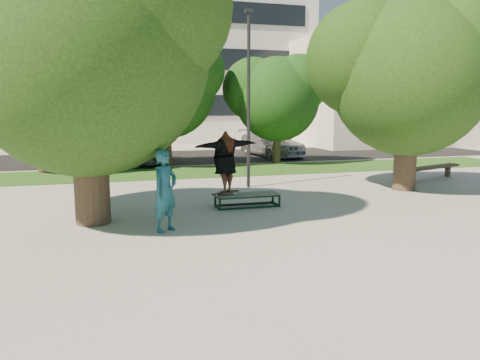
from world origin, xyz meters
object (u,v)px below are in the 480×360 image
object	(u,v)px
car_grey	(143,149)
car_silver_a	(112,148)
tree_left	(81,37)
bench	(431,168)
bystander	(165,191)
lamppost	(249,98)
car_dark	(109,144)
tree_right	(406,69)
grind_box	(247,200)
car_silver_b	(271,143)

from	to	relation	value
car_grey	car_silver_a	bearing A→B (deg)	140.40
tree_left	bench	size ratio (longest dim) A/B	2.14
bystander	car_grey	xyz separation A→B (m)	(0.58, 13.76, -0.19)
lamppost	car_dark	xyz separation A→B (m)	(-4.68, 11.50, -2.36)
bench	car_dark	world-z (taller)	car_dark
tree_right	car_dark	xyz separation A→B (m)	(-9.60, 13.42, -3.30)
tree_right	lamppost	size ratio (longest dim) A/B	1.07
bystander	car_grey	distance (m)	13.77
grind_box	bystander	xyz separation A→B (m)	(-2.57, -2.06, 0.75)
tree_left	lamppost	xyz separation A→B (m)	(5.29, 3.91, -1.27)
tree_left	car_grey	bearing A→B (deg)	79.53
lamppost	grind_box	size ratio (longest dim) A/B	3.39
bystander	car_silver_b	world-z (taller)	bystander
bystander	car_dark	xyz separation A→B (m)	(-1.10, 16.76, -0.15)
tree_left	car_silver_b	size ratio (longest dim) A/B	1.34
car_dark	car_grey	bearing A→B (deg)	-62.30
tree_right	car_dark	world-z (taller)	tree_right
car_silver_b	tree_right	bearing A→B (deg)	-96.89
car_dark	car_grey	world-z (taller)	car_dark
car_dark	car_grey	distance (m)	3.44
car_silver_a	tree_right	bearing A→B (deg)	-42.08
lamppost	car_grey	distance (m)	9.33
lamppost	bench	size ratio (longest dim) A/B	1.84
grind_box	car_silver_b	world-z (taller)	car_silver_b
bench	car_silver_a	bearing A→B (deg)	118.72
grind_box	bench	world-z (taller)	bench
grind_box	tree_right	bearing A→B (deg)	12.19
car_dark	bench	bearing A→B (deg)	-45.43
tree_left	lamppost	bearing A→B (deg)	36.42
tree_right	car_silver_b	distance (m)	12.45
bench	tree_left	bearing A→B (deg)	176.24
bystander	car_silver_b	xyz separation A→B (m)	(8.08, 15.34, -0.17)
car_dark	car_grey	xyz separation A→B (m)	(1.68, -3.00, -0.04)
bystander	car_grey	world-z (taller)	bystander
car_silver_a	car_grey	xyz separation A→B (m)	(1.50, -1.87, 0.11)
car_silver_b	lamppost	bearing A→B (deg)	-122.94
grind_box	bench	size ratio (longest dim) A/B	0.54
bystander	car_grey	size ratio (longest dim) A/B	0.35
lamppost	car_grey	size ratio (longest dim) A/B	1.13
lamppost	tree_left	bearing A→B (deg)	-143.58
bench	car_silver_b	bearing A→B (deg)	86.37
car_silver_a	car_grey	bearing A→B (deg)	-40.77
bystander	car_dark	size ratio (longest dim) A/B	0.39
tree_left	grind_box	world-z (taller)	tree_left
tree_left	tree_right	distance (m)	10.41
lamppost	bystander	bearing A→B (deg)	-124.28
bench	car_dark	xyz separation A→B (m)	(-12.18, 11.70, 0.36)
lamppost	grind_box	xyz separation A→B (m)	(-1.01, -3.20, -2.96)
tree_left	car_grey	xyz separation A→B (m)	(2.29, 12.41, -3.67)
grind_box	lamppost	bearing A→B (deg)	72.42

